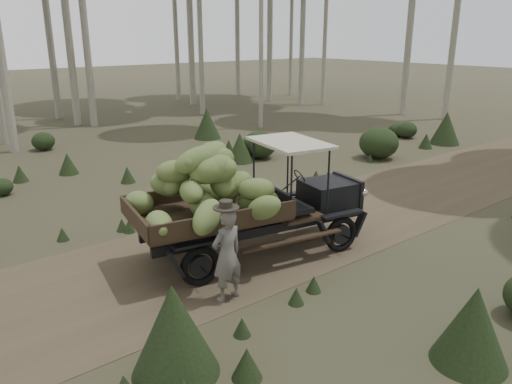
# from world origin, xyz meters

# --- Properties ---
(ground) EXTENTS (120.00, 120.00, 0.00)m
(ground) POSITION_xyz_m (0.00, 0.00, 0.00)
(ground) COLOR #473D2B
(ground) RESTS_ON ground
(dirt_track) EXTENTS (70.00, 4.00, 0.01)m
(dirt_track) POSITION_xyz_m (0.00, 0.00, 0.00)
(dirt_track) COLOR brown
(dirt_track) RESTS_ON ground
(banana_truck) EXTENTS (5.10, 2.82, 2.46)m
(banana_truck) POSITION_xyz_m (-2.57, -0.33, 1.44)
(banana_truck) COLOR black
(banana_truck) RESTS_ON ground
(farmer) EXTENTS (0.62, 0.46, 1.76)m
(farmer) POSITION_xyz_m (-3.50, -1.60, 0.83)
(farmer) COLOR #63605A
(farmer) RESTS_ON ground
(undergrowth) EXTENTS (23.53, 21.50, 1.38)m
(undergrowth) POSITION_xyz_m (1.31, -0.13, 0.53)
(undergrowth) COLOR #233319
(undergrowth) RESTS_ON ground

